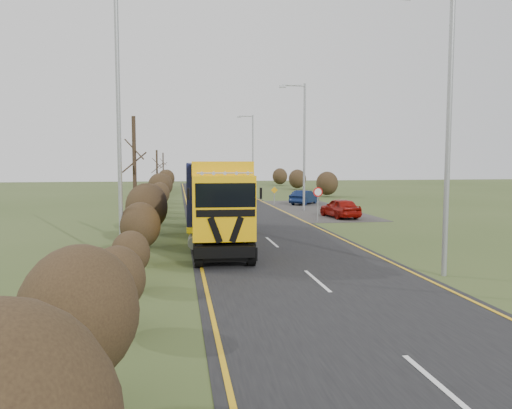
{
  "coord_description": "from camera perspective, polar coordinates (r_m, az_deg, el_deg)",
  "views": [
    {
      "loc": [
        -4.54,
        -19.77,
        3.99
      ],
      "look_at": [
        -0.93,
        3.1,
        1.97
      ],
      "focal_mm": 35.0,
      "sensor_mm": 36.0,
      "label": 1
    }
  ],
  "objects": [
    {
      "name": "ground",
      "position": [
        20.67,
        3.92,
        -6.15
      ],
      "size": [
        160.0,
        160.0,
        0.0
      ],
      "primitive_type": "plane",
      "color": "#384A1F",
      "rests_on": "ground"
    },
    {
      "name": "road",
      "position": [
        30.37,
        -0.29,
        -2.53
      ],
      "size": [
        8.0,
        120.0,
        0.02
      ],
      "primitive_type": "cube",
      "color": "black",
      "rests_on": "ground"
    },
    {
      "name": "layby",
      "position": [
        41.46,
        6.52,
        -0.54
      ],
      "size": [
        6.0,
        18.0,
        0.02
      ],
      "primitive_type": "cube",
      "color": "#2F2D2A",
      "rests_on": "ground"
    },
    {
      "name": "lane_markings",
      "position": [
        30.07,
        -0.21,
        -2.57
      ],
      "size": [
        7.52,
        116.0,
        0.01
      ],
      "color": "gold",
      "rests_on": "road"
    },
    {
      "name": "hedgerow",
      "position": [
        27.8,
        -11.94,
        -0.01
      ],
      "size": [
        2.24,
        102.04,
        6.05
      ],
      "color": "black",
      "rests_on": "ground"
    },
    {
      "name": "lorry",
      "position": [
        25.14,
        -4.98,
        1.02
      ],
      "size": [
        2.8,
        14.33,
        3.97
      ],
      "rotation": [
        0.0,
        0.0,
        -0.04
      ],
      "color": "black",
      "rests_on": "ground"
    },
    {
      "name": "car_red_hatchback",
      "position": [
        35.56,
        9.58,
        -0.4
      ],
      "size": [
        2.12,
        4.21,
        1.37
      ],
      "primitive_type": "imported",
      "rotation": [
        0.0,
        0.0,
        3.27
      ],
      "color": "maroon",
      "rests_on": "ground"
    },
    {
      "name": "car_blue_sedan",
      "position": [
        46.15,
        5.55,
        0.81
      ],
      "size": [
        3.47,
        3.9,
        1.28
      ],
      "primitive_type": "imported",
      "rotation": [
        0.0,
        0.0,
        2.48
      ],
      "color": "#0A1637",
      "rests_on": "ground"
    },
    {
      "name": "streetlight_near",
      "position": [
        18.3,
        20.83,
        8.82
      ],
      "size": [
        2.04,
        0.19,
        9.62
      ],
      "color": "gray",
      "rests_on": "ground"
    },
    {
      "name": "streetlight_mid",
      "position": [
        40.1,
        5.36,
        7.25
      ],
      "size": [
        2.13,
        0.2,
        10.07
      ],
      "color": "gray",
      "rests_on": "ground"
    },
    {
      "name": "streetlight_far",
      "position": [
        65.06,
        -0.49,
        6.32
      ],
      "size": [
        2.1,
        0.2,
        9.91
      ],
      "color": "gray",
      "rests_on": "ground"
    },
    {
      "name": "left_pole",
      "position": [
        19.68,
        -15.44,
        9.79
      ],
      "size": [
        0.16,
        0.16,
        11.4
      ],
      "primitive_type": "cylinder",
      "color": "gray",
      "rests_on": "ground"
    },
    {
      "name": "speed_sign",
      "position": [
        32.92,
        7.08,
        0.78
      ],
      "size": [
        0.63,
        0.1,
        2.28
      ],
      "color": "gray",
      "rests_on": "ground"
    },
    {
      "name": "warning_board",
      "position": [
        45.6,
        2.1,
        1.21
      ],
      "size": [
        0.63,
        0.11,
        1.65
      ],
      "color": "gray",
      "rests_on": "ground"
    }
  ]
}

